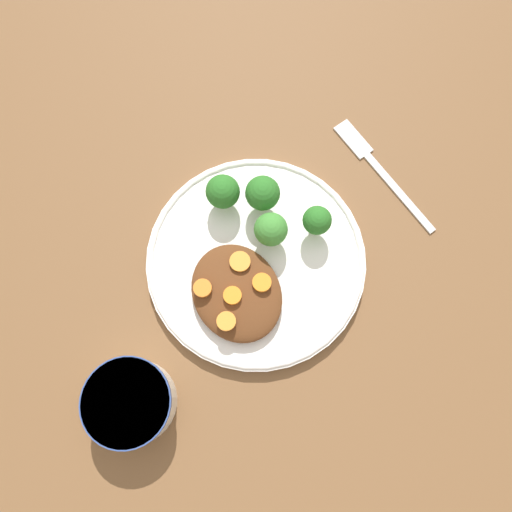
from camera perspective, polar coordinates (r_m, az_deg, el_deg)
The scene contains 14 objects.
ground_plane at distance 0.65m, azimuth 0.00°, elevation -0.71°, with size 4.00×4.00×0.00m, color brown.
plate at distance 0.64m, azimuth 0.00°, elevation -0.48°, with size 0.28×0.28×0.02m.
dip_bowl at distance 0.61m, azimuth -14.18°, elevation -15.87°, with size 0.10×0.10×0.06m.
stew_mound at distance 0.61m, azimuth -2.23°, elevation -4.20°, with size 0.13×0.11×0.03m, color #5B3319.
broccoli_floret_0 at distance 0.61m, azimuth 1.70°, elevation 3.02°, with size 0.04×0.04×0.06m.
broccoli_floret_1 at distance 0.62m, azimuth 6.76°, elevation 4.36°, with size 0.04×0.04×0.05m.
broccoli_floret_2 at distance 0.63m, azimuth -3.93°, elevation 7.25°, with size 0.04×0.04×0.06m.
broccoli_floret_3 at distance 0.62m, azimuth 0.76°, elevation 7.12°, with size 0.04×0.04×0.06m.
carrot_slice_0 at distance 0.59m, azimuth -2.71°, elevation -4.53°, with size 0.02×0.02×0.01m, color orange.
carrot_slice_1 at distance 0.60m, azimuth 0.67°, elevation -3.04°, with size 0.02×0.02×0.01m, color orange.
carrot_slice_2 at distance 0.60m, azimuth -1.82°, elevation -0.68°, with size 0.03×0.03×0.00m, color orange.
carrot_slice_3 at distance 0.59m, azimuth -3.42°, elevation -7.45°, with size 0.02×0.02×0.01m, color orange.
carrot_slice_4 at distance 0.60m, azimuth -6.12°, elevation -3.67°, with size 0.02×0.02×0.01m, color orange.
fork at distance 0.71m, azimuth 13.52°, elevation 10.12°, with size 0.20×0.04×0.01m.
Camera 1 is at (0.14, -0.08, 0.63)m, focal length 35.00 mm.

